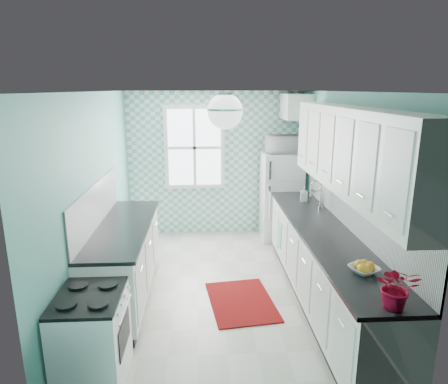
{
  "coord_description": "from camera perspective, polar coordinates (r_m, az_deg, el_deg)",
  "views": [
    {
      "loc": [
        -0.23,
        -4.68,
        2.53
      ],
      "look_at": [
        0.05,
        0.25,
        1.25
      ],
      "focal_mm": 32.0,
      "sensor_mm": 36.0,
      "label": 1
    }
  ],
  "objects": [
    {
      "name": "floor",
      "position": [
        5.33,
        -0.4,
        -13.92
      ],
      "size": [
        3.0,
        4.4,
        0.02
      ],
      "primitive_type": "cube",
      "color": "beige",
      "rests_on": "ground"
    },
    {
      "name": "ceiling",
      "position": [
        4.69,
        -0.45,
        14.28
      ],
      "size": [
        3.0,
        4.4,
        0.02
      ],
      "primitive_type": "cube",
      "color": "white",
      "rests_on": "wall_back"
    },
    {
      "name": "wall_back",
      "position": [
        7.01,
        -1.32,
        4.02
      ],
      "size": [
        3.0,
        0.02,
        2.5
      ],
      "primitive_type": "cube",
      "color": "#5CA398",
      "rests_on": "floor"
    },
    {
      "name": "wall_front",
      "position": [
        2.79,
        1.89,
        -12.79
      ],
      "size": [
        3.0,
        0.02,
        2.5
      ],
      "primitive_type": "cube",
      "color": "#5CA398",
      "rests_on": "floor"
    },
    {
      "name": "wall_left",
      "position": [
        5.02,
        -17.91,
        -0.97
      ],
      "size": [
        0.02,
        4.4,
        2.5
      ],
      "primitive_type": "cube",
      "color": "#5CA398",
      "rests_on": "floor"
    },
    {
      "name": "wall_right",
      "position": [
        5.16,
        16.59,
        -0.47
      ],
      "size": [
        0.02,
        4.4,
        2.5
      ],
      "primitive_type": "cube",
      "color": "#5CA398",
      "rests_on": "floor"
    },
    {
      "name": "accent_wall",
      "position": [
        6.99,
        -1.31,
        3.99
      ],
      "size": [
        3.0,
        0.01,
        2.5
      ],
      "primitive_type": "cube",
      "color": "#69B4AA",
      "rests_on": "wall_back"
    },
    {
      "name": "window",
      "position": [
        6.91,
        -4.24,
        6.35
      ],
      "size": [
        1.04,
        0.05,
        1.44
      ],
      "color": "white",
      "rests_on": "wall_back"
    },
    {
      "name": "backsplash_right",
      "position": [
        4.8,
        17.87,
        -2.34
      ],
      "size": [
        0.02,
        3.6,
        0.51
      ],
      "primitive_type": "cube",
      "color": "white",
      "rests_on": "wall_right"
    },
    {
      "name": "backsplash_left",
      "position": [
        4.96,
        -17.83,
        -1.81
      ],
      "size": [
        0.02,
        2.15,
        0.51
      ],
      "primitive_type": "cube",
      "color": "white",
      "rests_on": "wall_left"
    },
    {
      "name": "upper_cabinets_right",
      "position": [
        4.42,
        17.63,
        5.64
      ],
      "size": [
        0.33,
        3.2,
        0.9
      ],
      "primitive_type": "cube",
      "color": "white",
      "rests_on": "wall_right"
    },
    {
      "name": "upper_cabinet_fridge",
      "position": [
        6.69,
        10.19,
        11.92
      ],
      "size": [
        0.4,
        0.74,
        0.4
      ],
      "primitive_type": "cube",
      "color": "white",
      "rests_on": "wall_right"
    },
    {
      "name": "ceiling_light",
      "position": [
        3.89,
        0.15,
        11.47
      ],
      "size": [
        0.34,
        0.34,
        0.35
      ],
      "color": "silver",
      "rests_on": "ceiling"
    },
    {
      "name": "base_cabinets_right",
      "position": [
        4.97,
        14.04,
        -10.68
      ],
      "size": [
        0.6,
        3.6,
        0.9
      ],
      "primitive_type": "cube",
      "color": "white",
      "rests_on": "floor"
    },
    {
      "name": "countertop_right",
      "position": [
        4.79,
        14.21,
        -5.59
      ],
      "size": [
        0.63,
        3.6,
        0.04
      ],
      "primitive_type": "cube",
      "color": "black",
      "rests_on": "base_cabinets_right"
    },
    {
      "name": "base_cabinets_left",
      "position": [
        5.15,
        -14.03,
        -9.77
      ],
      "size": [
        0.6,
        2.15,
        0.9
      ],
      "primitive_type": "cube",
      "color": "white",
      "rests_on": "floor"
    },
    {
      "name": "countertop_left",
      "position": [
        4.97,
        -14.19,
        -4.83
      ],
      "size": [
        0.63,
        2.15,
        0.04
      ],
      "primitive_type": "cube",
      "color": "black",
      "rests_on": "base_cabinets_left"
    },
    {
      "name": "fridge",
      "position": [
        6.86,
        8.12,
        -0.64
      ],
      "size": [
        0.65,
        0.65,
        1.5
      ],
      "rotation": [
        0.0,
        0.0,
        -0.03
      ],
      "color": "white",
      "rests_on": "floor"
    },
    {
      "name": "stove",
      "position": [
        3.85,
        -18.3,
        -19.22
      ],
      "size": [
        0.56,
        0.69,
        0.83
      ],
      "rotation": [
        0.0,
        0.0,
        -0.03
      ],
      "color": "white",
      "rests_on": "floor"
    },
    {
      "name": "sink",
      "position": [
        5.53,
        11.94,
        -2.57
      ],
      "size": [
        0.46,
        0.38,
        0.53
      ],
      "rotation": [
        0.0,
        0.0,
        -0.06
      ],
      "color": "silver",
      "rests_on": "countertop_right"
    },
    {
      "name": "rug",
      "position": [
        5.07,
        2.49,
        -15.35
      ],
      "size": [
        0.88,
        1.15,
        0.02
      ],
      "primitive_type": "cube",
      "rotation": [
        0.0,
        0.0,
        0.13
      ],
      "color": "#610000",
      "rests_on": "floor"
    },
    {
      "name": "dish_towel",
      "position": [
        5.88,
        7.97,
        -6.02
      ],
      "size": [
        0.04,
        0.24,
        0.36
      ],
      "primitive_type": "cube",
      "rotation": [
        0.0,
        0.0,
        -0.08
      ],
      "color": "#5DBCB8",
      "rests_on": "base_cabinets_right"
    },
    {
      "name": "fruit_bowl",
      "position": [
        3.83,
        19.36,
        -10.42
      ],
      "size": [
        0.33,
        0.33,
        0.06
      ],
      "primitive_type": "imported",
      "rotation": [
        0.0,
        0.0,
        0.4
      ],
      "color": "white",
      "rests_on": "countertop_right"
    },
    {
      "name": "potted_plant",
      "position": [
        3.29,
        23.49,
        -12.36
      ],
      "size": [
        0.37,
        0.35,
        0.34
      ],
      "primitive_type": "imported",
      "rotation": [
        0.0,
        0.0,
        -0.3
      ],
      "color": "#B00A2B",
      "rests_on": "countertop_right"
    },
    {
      "name": "soap_bottle",
      "position": [
        5.91,
        11.35,
        -0.28
      ],
      "size": [
        0.11,
        0.11,
        0.21
      ],
      "primitive_type": "imported",
      "rotation": [
        0.0,
        0.0,
        -0.18
      ],
      "color": "#9CB6D1",
      "rests_on": "countertop_right"
    },
    {
      "name": "microwave",
      "position": [
        6.69,
        8.4,
        6.79
      ],
      "size": [
        0.54,
        0.38,
        0.29
      ],
      "primitive_type": "imported",
      "rotation": [
        0.0,
        0.0,
        3.19
      ],
      "color": "white",
      "rests_on": "fridge"
    }
  ]
}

